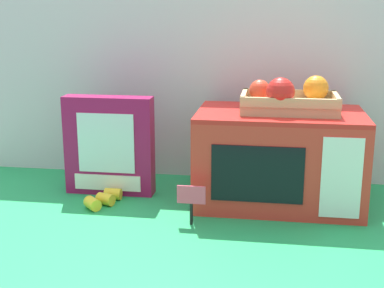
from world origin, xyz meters
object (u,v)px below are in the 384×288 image
(food_groups_crate, at_px, (289,99))
(loose_toy_banana, at_px, (104,199))
(cookie_set_box, at_px, (109,146))
(price_sign, at_px, (191,199))
(toy_microwave, at_px, (279,158))

(food_groups_crate, xyz_separation_m, loose_toy_banana, (-0.48, -0.09, -0.27))
(food_groups_crate, distance_m, cookie_set_box, 0.52)
(price_sign, bearing_deg, food_groups_crate, 39.37)
(loose_toy_banana, bearing_deg, food_groups_crate, 10.32)
(toy_microwave, height_order, loose_toy_banana, toy_microwave)
(food_groups_crate, bearing_deg, cookie_set_box, 178.92)
(food_groups_crate, height_order, cookie_set_box, food_groups_crate)
(cookie_set_box, distance_m, price_sign, 0.34)
(food_groups_crate, bearing_deg, loose_toy_banana, -169.68)
(loose_toy_banana, bearing_deg, cookie_set_box, 96.13)
(toy_microwave, bearing_deg, cookie_set_box, 179.53)
(cookie_set_box, relative_size, price_sign, 2.79)
(food_groups_crate, xyz_separation_m, price_sign, (-0.23, -0.19, -0.22))
(toy_microwave, relative_size, price_sign, 4.37)
(toy_microwave, height_order, cookie_set_box, cookie_set_box)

